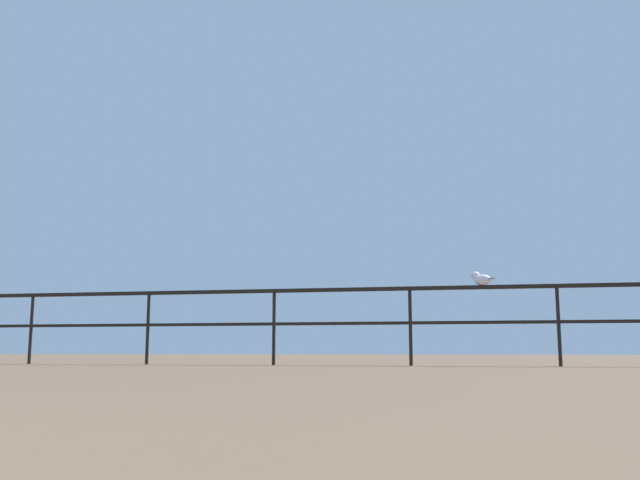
{
  "coord_description": "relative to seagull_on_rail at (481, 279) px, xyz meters",
  "views": [
    {
      "loc": [
        2.51,
        0.45,
        0.2
      ],
      "look_at": [
        0.72,
        8.87,
        1.54
      ],
      "focal_mm": 39.49,
      "sensor_mm": 36.0,
      "label": 1
    }
  ],
  "objects": [
    {
      "name": "seagull_on_rail",
      "position": [
        0.0,
        0.0,
        0.0
      ],
      "size": [
        0.31,
        0.3,
        0.18
      ],
      "color": "white",
      "rests_on": "pier_railing"
    },
    {
      "name": "pier_railing",
      "position": [
        -2.67,
        -0.01,
        -0.34
      ],
      "size": [
        24.92,
        0.05,
        0.99
      ],
      "color": "black",
      "rests_on": "ground_plane"
    }
  ]
}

